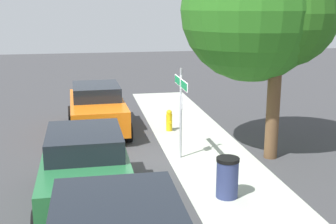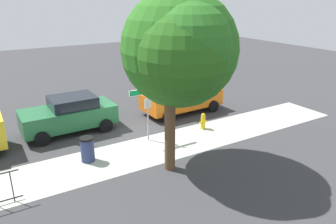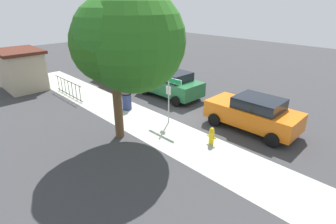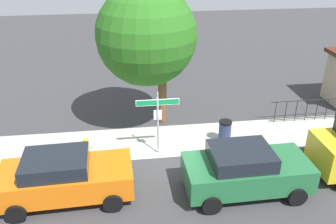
# 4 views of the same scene
# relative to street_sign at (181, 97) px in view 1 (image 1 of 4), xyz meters

# --- Properties ---
(ground_plane) EXTENTS (60.00, 60.00, 0.00)m
(ground_plane) POSITION_rel_street_sign_xyz_m (0.25, -0.40, -1.85)
(ground_plane) COLOR #38383A
(sidewalk_strip) EXTENTS (24.00, 2.60, 0.00)m
(sidewalk_strip) POSITION_rel_street_sign_xyz_m (2.25, 0.90, -1.85)
(sidewalk_strip) COLOR #A8AEA0
(sidewalk_strip) RESTS_ON ground_plane
(street_sign) EXTENTS (1.68, 0.07, 2.69)m
(street_sign) POSITION_rel_street_sign_xyz_m (0.00, 0.00, 0.00)
(street_sign) COLOR #9EA0A5
(street_sign) RESTS_ON ground_plane
(shade_tree) EXTENTS (4.17, 4.44, 6.39)m
(shade_tree) POSITION_rel_street_sign_xyz_m (-0.06, 2.49, 2.47)
(shade_tree) COLOR brown
(shade_tree) RESTS_ON ground_plane
(car_orange) EXTENTS (4.39, 2.18, 1.65)m
(car_orange) POSITION_rel_street_sign_xyz_m (-3.35, -2.34, -1.00)
(car_orange) COLOR orange
(car_orange) RESTS_ON ground_plane
(car_green) EXTENTS (4.24, 2.15, 1.69)m
(car_green) POSITION_rel_street_sign_xyz_m (2.67, -2.77, -0.99)
(car_green) COLOR #226437
(car_green) RESTS_ON ground_plane
(fire_hydrant) EXTENTS (0.42, 0.22, 0.78)m
(fire_hydrant) POSITION_rel_street_sign_xyz_m (-2.87, 0.20, -1.47)
(fire_hydrant) COLOR yellow
(fire_hydrant) RESTS_ON ground_plane
(trash_bin) EXTENTS (0.55, 0.55, 0.98)m
(trash_bin) POSITION_rel_street_sign_xyz_m (2.91, 0.50, -1.36)
(trash_bin) COLOR navy
(trash_bin) RESTS_ON ground_plane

